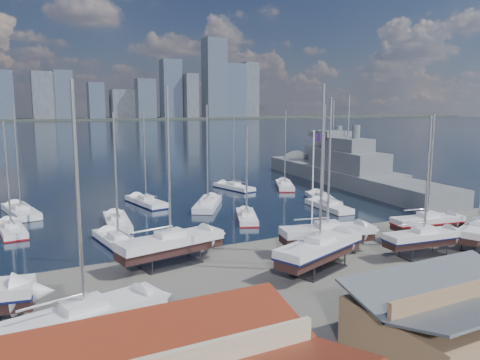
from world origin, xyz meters
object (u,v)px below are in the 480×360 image
naval_ship_east (346,176)px  flagpole (313,189)px  car_a (180,358)px  naval_ship_west (332,167)px

naval_ship_east → flagpole: size_ratio=4.25×
car_a → flagpole: 21.29m
naval_ship_west → flagpole: bearing=141.4°
naval_ship_west → flagpole: (-39.70, -47.38, 5.54)m
naval_ship_east → flagpole: (-33.58, -35.15, 5.54)m
naval_ship_east → naval_ship_west: naval_ship_east is taller
car_a → flagpole: size_ratio=0.35×
naval_ship_east → car_a: 68.53m
car_a → naval_ship_west: bearing=31.2°
naval_ship_east → naval_ship_west: (6.13, 12.22, -0.01)m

